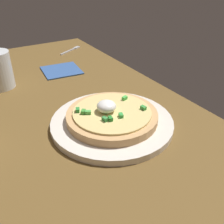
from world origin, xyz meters
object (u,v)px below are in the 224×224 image
Objects in this scene: pizza at (112,115)px; napkin at (61,70)px; plate at (112,122)px; fork at (72,50)px.

napkin is (36.74, -2.28, -2.47)cm from pizza.
pizza is at bearing 176.45° from napkin.
plate is 1.94cm from pizza.
plate is 2.29× the size of napkin.
pizza is at bearing -133.97° from fork.
plate is 57.33cm from fork.
pizza reaches higher than napkin.
napkin is (36.77, -2.21, -0.53)cm from plate.
plate is 36.84cm from napkin.
plate is at bearing 176.55° from napkin.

